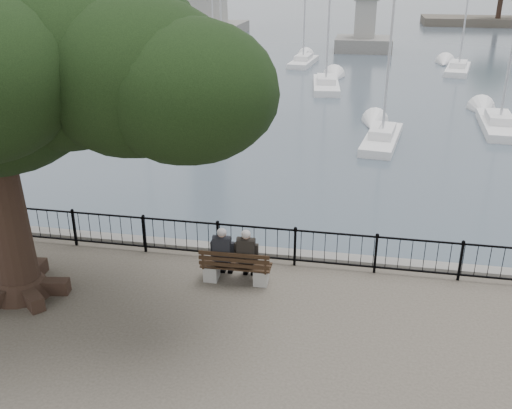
% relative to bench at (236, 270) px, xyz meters
% --- Properties ---
extents(harbor, '(260.00, 260.00, 1.20)m').
position_rel_bench_xyz_m(harbor, '(0.29, 1.58, -0.81)').
color(harbor, '#66635D').
rests_on(harbor, ground).
extents(railing, '(22.06, 0.06, 1.00)m').
position_rel_bench_xyz_m(railing, '(0.29, 1.08, 0.25)').
color(railing, black).
rests_on(railing, ground).
extents(bench, '(1.70, 0.54, 0.89)m').
position_rel_bench_xyz_m(bench, '(0.00, 0.00, 0.00)').
color(bench, gray).
rests_on(bench, ground).
extents(person_left, '(0.42, 0.70, 1.42)m').
position_rel_bench_xyz_m(person_left, '(-0.32, 0.09, 0.34)').
color(person_left, black).
rests_on(person_left, ground).
extents(person_right, '(0.42, 0.70, 1.42)m').
position_rel_bench_xyz_m(person_right, '(0.26, 0.10, 0.34)').
color(person_right, black).
rests_on(person_right, ground).
extents(tree, '(9.89, 6.91, 8.08)m').
position_rel_bench_xyz_m(tree, '(-4.04, -1.32, 5.00)').
color(tree, black).
rests_on(tree, ground).
extents(lion_monument, '(5.57, 5.57, 8.32)m').
position_rel_bench_xyz_m(lion_monument, '(2.29, 48.52, 0.75)').
color(lion_monument, '#66635D').
rests_on(lion_monument, ground).
extents(sailboat_a, '(3.30, 5.52, 9.55)m').
position_rel_bench_xyz_m(sailboat_a, '(-8.80, 17.04, -1.02)').
color(sailboat_a, white).
rests_on(sailboat_a, ground).
extents(sailboat_b, '(2.73, 4.94, 10.83)m').
position_rel_bench_xyz_m(sailboat_b, '(-4.67, 17.82, -0.97)').
color(sailboat_b, white).
rests_on(sailboat_b, ground).
extents(sailboat_c, '(2.21, 5.50, 10.17)m').
position_rel_bench_xyz_m(sailboat_c, '(3.72, 15.88, -1.01)').
color(sailboat_c, white).
rests_on(sailboat_c, ground).
extents(sailboat_d, '(1.95, 5.96, 10.09)m').
position_rel_bench_xyz_m(sailboat_d, '(9.81, 19.71, -1.02)').
color(sailboat_d, white).
rests_on(sailboat_d, ground).
extents(sailboat_e, '(2.27, 5.09, 10.54)m').
position_rel_bench_xyz_m(sailboat_e, '(-8.93, 32.20, -0.99)').
color(sailboat_e, white).
rests_on(sailboat_e, ground).
extents(sailboat_f, '(2.33, 6.34, 12.10)m').
position_rel_bench_xyz_m(sailboat_f, '(0.03, 28.75, -0.98)').
color(sailboat_f, white).
rests_on(sailboat_f, ground).
extents(sailboat_g, '(2.81, 6.26, 10.54)m').
position_rel_bench_xyz_m(sailboat_g, '(10.05, 37.46, -1.01)').
color(sailboat_g, white).
rests_on(sailboat_g, ground).
extents(sailboat_h, '(2.22, 5.98, 14.55)m').
position_rel_bench_xyz_m(sailboat_h, '(-2.70, 38.80, -0.90)').
color(sailboat_h, white).
rests_on(sailboat_h, ground).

